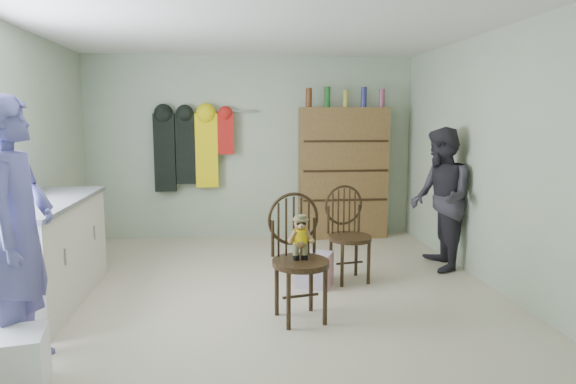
{
  "coord_description": "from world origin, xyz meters",
  "views": [
    {
      "loc": [
        -0.29,
        -4.67,
        1.66
      ],
      "look_at": [
        0.25,
        0.2,
        0.95
      ],
      "focal_mm": 32.0,
      "sensor_mm": 36.0,
      "label": 1
    }
  ],
  "objects": [
    {
      "name": "ground_plane",
      "position": [
        0.0,
        0.0,
        0.0
      ],
      "size": [
        5.0,
        5.0,
        0.0
      ],
      "primitive_type": "plane",
      "color": "beige",
      "rests_on": "ground"
    },
    {
      "name": "room_walls",
      "position": [
        0.0,
        0.53,
        1.58
      ],
      "size": [
        5.0,
        5.0,
        5.0
      ],
      "color": "#ADBC9D",
      "rests_on": "ground"
    },
    {
      "name": "counter",
      "position": [
        -1.95,
        0.0,
        0.47
      ],
      "size": [
        0.64,
        1.86,
        0.94
      ],
      "color": "silver",
      "rests_on": "ground"
    },
    {
      "name": "plastic_tub",
      "position": [
        -1.63,
        -1.58,
        0.19
      ],
      "size": [
        0.45,
        0.44,
        0.37
      ],
      "primitive_type": "cube",
      "rotation": [
        0.0,
        0.0,
        0.19
      ],
      "color": "white",
      "rests_on": "ground"
    },
    {
      "name": "chair_front",
      "position": [
        0.25,
        -0.6,
        0.59
      ],
      "size": [
        0.55,
        0.55,
        1.04
      ],
      "rotation": [
        0.0,
        0.0,
        0.21
      ],
      "color": "#3E2915",
      "rests_on": "ground"
    },
    {
      "name": "chair_far",
      "position": [
        0.88,
        0.37,
        0.52
      ],
      "size": [
        0.51,
        0.51,
        0.97
      ],
      "rotation": [
        0.0,
        0.0,
        0.19
      ],
      "color": "#3E2915",
      "rests_on": "ground"
    },
    {
      "name": "striped_bag",
      "position": [
        0.51,
        0.18,
        0.17
      ],
      "size": [
        0.4,
        0.37,
        0.34
      ],
      "primitive_type": "cube",
      "rotation": [
        0.0,
        0.0,
        -0.44
      ],
      "color": "#E5727B",
      "rests_on": "ground"
    },
    {
      "name": "person_left",
      "position": [
        -1.69,
        -1.21,
        0.91
      ],
      "size": [
        0.44,
        0.66,
        1.81
      ],
      "primitive_type": "imported",
      "rotation": [
        0.0,
        0.0,
        1.58
      ],
      "color": "#5957A0",
      "rests_on": "ground"
    },
    {
      "name": "person_right",
      "position": [
        1.97,
        0.64,
        0.78
      ],
      "size": [
        0.68,
        0.83,
        1.57
      ],
      "primitive_type": "imported",
      "rotation": [
        0.0,
        0.0,
        -1.7
      ],
      "color": "#2D2B33",
      "rests_on": "ground"
    },
    {
      "name": "dresser",
      "position": [
        1.25,
        2.3,
        0.91
      ],
      "size": [
        1.2,
        0.39,
        2.07
      ],
      "color": "brown",
      "rests_on": "ground"
    },
    {
      "name": "coat_rack",
      "position": [
        -0.83,
        2.38,
        1.25
      ],
      "size": [
        1.42,
        0.12,
        1.09
      ],
      "color": "#99999E",
      "rests_on": "ground"
    }
  ]
}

